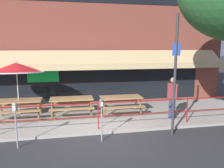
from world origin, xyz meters
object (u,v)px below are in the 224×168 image
at_px(picnic_table_right, 121,100).
at_px(street_sign_pole, 175,75).
at_px(picnic_table_centre, 72,102).
at_px(picnic_table_left, 19,104).
at_px(parking_meter_near, 15,111).
at_px(parking_meter_far, 101,107).
at_px(patio_umbrella_left, 16,68).
at_px(pedestrian_walking, 172,96).

bearing_deg(picnic_table_right, street_sign_pole, -62.07).
height_order(picnic_table_centre, picnic_table_right, same).
bearing_deg(picnic_table_centre, picnic_table_left, 178.86).
height_order(picnic_table_centre, parking_meter_near, parking_meter_near).
distance_m(picnic_table_right, parking_meter_near, 4.55).
xyz_separation_m(picnic_table_left, parking_meter_far, (3.04, -2.70, 0.44)).
relative_size(picnic_table_centre, patio_umbrella_left, 0.76).
xyz_separation_m(pedestrian_walking, parking_meter_far, (-3.11, -1.44, 0.09)).
distance_m(pedestrian_walking, parking_meter_far, 3.43).
bearing_deg(parking_meter_far, pedestrian_walking, 24.88).
distance_m(picnic_table_right, parking_meter_far, 2.83).
bearing_deg(patio_umbrella_left, picnic_table_right, -2.08).
bearing_deg(street_sign_pole, parking_meter_near, -179.01).
xyz_separation_m(picnic_table_left, parking_meter_near, (0.48, -2.68, 0.44)).
distance_m(picnic_table_right, patio_umbrella_left, 4.51).
bearing_deg(parking_meter_far, parking_meter_near, 179.61).
xyz_separation_m(picnic_table_left, pedestrian_walking, (6.15, -1.26, 0.35)).
bearing_deg(picnic_table_right, patio_umbrella_left, 177.92).
xyz_separation_m(pedestrian_walking, street_sign_pole, (-0.62, -1.34, 1.03)).
height_order(picnic_table_left, picnic_table_right, same).
height_order(picnic_table_centre, parking_meter_far, parking_meter_far).
height_order(pedestrian_walking, street_sign_pole, street_sign_pole).
height_order(pedestrian_walking, parking_meter_far, pedestrian_walking).
bearing_deg(picnic_table_right, parking_meter_far, -115.92).
bearing_deg(pedestrian_walking, parking_meter_near, -165.87).
relative_size(patio_umbrella_left, street_sign_pole, 0.58).
relative_size(parking_meter_near, street_sign_pole, 0.35).
bearing_deg(parking_meter_far, picnic_table_centre, 108.85).
bearing_deg(picnic_table_left, patio_umbrella_left, -90.00).
xyz_separation_m(parking_meter_near, street_sign_pole, (5.05, 0.09, 0.94)).
xyz_separation_m(patio_umbrella_left, parking_meter_far, (3.04, -2.67, -1.03)).
bearing_deg(picnic_table_centre, patio_umbrella_left, 179.82).
xyz_separation_m(picnic_table_left, picnic_table_right, (4.26, -0.19, 0.00)).
bearing_deg(patio_umbrella_left, picnic_table_centre, -0.18).
distance_m(patio_umbrella_left, parking_meter_near, 2.88).
xyz_separation_m(patio_umbrella_left, pedestrian_walking, (6.15, -1.22, -1.12)).
bearing_deg(picnic_table_centre, parking_meter_far, -71.15).
xyz_separation_m(picnic_table_centre, picnic_table_right, (2.13, -0.15, 0.00)).
bearing_deg(picnic_table_left, street_sign_pole, -25.14).
relative_size(picnic_table_left, pedestrian_walking, 1.05).
relative_size(parking_meter_far, street_sign_pole, 0.35).
bearing_deg(parking_meter_far, patio_umbrella_left, 138.72).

